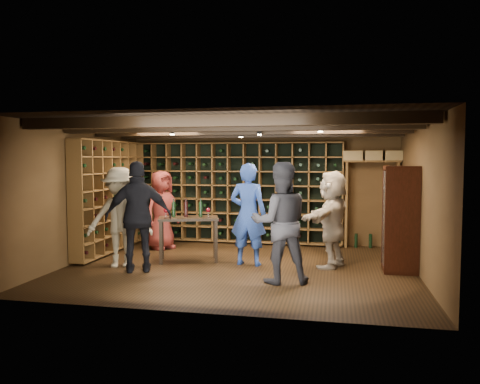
% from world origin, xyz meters
% --- Properties ---
extents(ground, '(6.00, 6.00, 0.00)m').
position_xyz_m(ground, '(0.00, 0.00, 0.00)').
color(ground, black).
rests_on(ground, ground).
extents(room_shell, '(6.00, 6.00, 6.00)m').
position_xyz_m(room_shell, '(0.00, 0.05, 2.42)').
color(room_shell, '#4F361B').
rests_on(room_shell, ground).
extents(wine_rack_back, '(4.65, 0.30, 2.20)m').
position_xyz_m(wine_rack_back, '(-0.52, 2.33, 1.15)').
color(wine_rack_back, brown).
rests_on(wine_rack_back, ground).
extents(wine_rack_left, '(0.30, 2.65, 2.20)m').
position_xyz_m(wine_rack_left, '(-2.83, 0.82, 1.15)').
color(wine_rack_left, brown).
rests_on(wine_rack_left, ground).
extents(crate_shelf, '(1.20, 0.32, 2.07)m').
position_xyz_m(crate_shelf, '(2.41, 2.32, 1.57)').
color(crate_shelf, brown).
rests_on(crate_shelf, ground).
extents(display_cabinet, '(0.55, 0.50, 1.75)m').
position_xyz_m(display_cabinet, '(2.71, 0.20, 0.86)').
color(display_cabinet, black).
rests_on(display_cabinet, ground).
extents(man_blue_shirt, '(0.71, 0.51, 1.83)m').
position_xyz_m(man_blue_shirt, '(0.13, 0.22, 0.91)').
color(man_blue_shirt, navy).
rests_on(man_blue_shirt, ground).
extents(man_grey_suit, '(1.05, 0.92, 1.85)m').
position_xyz_m(man_grey_suit, '(0.83, -0.86, 0.92)').
color(man_grey_suit, black).
rests_on(man_grey_suit, ground).
extents(guest_red_floral, '(0.82, 0.95, 1.65)m').
position_xyz_m(guest_red_floral, '(-1.93, 1.34, 0.83)').
color(guest_red_floral, maroon).
rests_on(guest_red_floral, ground).
extents(guest_woman_black, '(1.18, 0.84, 1.86)m').
position_xyz_m(guest_woman_black, '(-1.57, -0.66, 0.93)').
color(guest_woman_black, black).
rests_on(guest_woman_black, ground).
extents(guest_khaki, '(1.27, 0.95, 1.75)m').
position_xyz_m(guest_khaki, '(-2.05, -0.35, 0.88)').
color(guest_khaki, gray).
rests_on(guest_khaki, ground).
extents(guest_beige, '(1.04, 1.65, 1.69)m').
position_xyz_m(guest_beige, '(1.60, 0.37, 0.85)').
color(guest_beige, tan).
rests_on(guest_beige, ground).
extents(tasting_table, '(1.20, 0.85, 1.10)m').
position_xyz_m(tasting_table, '(-1.02, 0.31, 0.73)').
color(tasting_table, black).
rests_on(tasting_table, ground).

